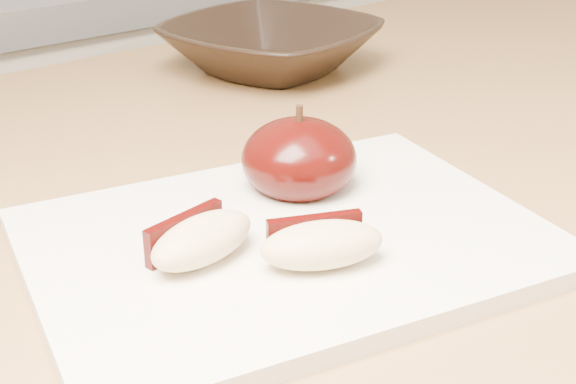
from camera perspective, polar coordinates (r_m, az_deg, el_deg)
cutting_board at (r=0.44m, az=0.00°, el=-3.58°), size 0.31×0.26×0.01m
apple_half at (r=0.49m, az=0.79°, el=2.36°), size 0.09×0.09×0.06m
apple_wedge_a at (r=0.41m, az=-6.25°, el=-3.33°), size 0.07×0.04×0.02m
apple_wedge_b at (r=0.41m, az=2.37°, el=-3.69°), size 0.07×0.05×0.02m
bowl at (r=0.76m, az=-1.24°, el=10.31°), size 0.23×0.23×0.05m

